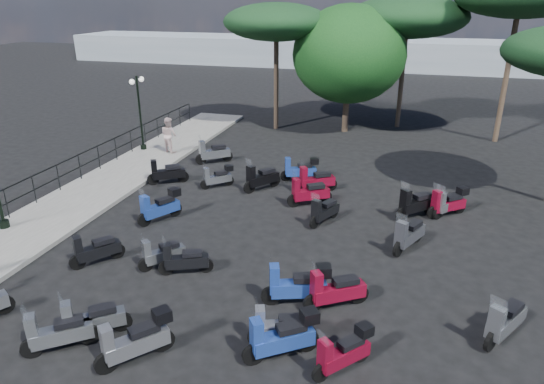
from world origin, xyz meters
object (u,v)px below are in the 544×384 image
(scooter_15, at_px, (297,285))
(scooter_16, at_px, (315,181))
(scooter_22, at_px, (408,235))
(scooter_3, at_px, (95,250))
(scooter_5, at_px, (213,153))
(scooter_17, at_px, (300,170))
(pedestrian_far, at_px, (169,135))
(scooter_31, at_px, (92,320))
(scooter_4, at_px, (167,173))
(scooter_10, at_px, (261,178))
(pine_0, at_px, (408,17))
(scooter_14, at_px, (184,260))
(scooter_30, at_px, (309,193))
(scooter_29, at_px, (448,204))
(scooter_26, at_px, (505,322))
(lamp_post_2, at_px, (140,108))
(scooter_28, at_px, (448,203))
(scooter_19, at_px, (280,328))
(scooter_25, at_px, (343,353))
(scooter_20, at_px, (282,337))
(scooter_9, at_px, (160,207))
(scooter_23, at_px, (416,204))
(scooter_7, at_px, (58,333))
(scooter_8, at_px, (162,254))
(scooter_11, at_px, (217,177))
(pine_2, at_px, (276,22))
(broadleaf_tree, at_px, (349,54))
(scooter_13, at_px, (135,341))
(scooter_21, at_px, (324,211))
(scooter_27, at_px, (335,291))

(scooter_15, height_order, scooter_16, scooter_15)
(scooter_22, bearing_deg, scooter_3, 47.60)
(scooter_5, bearing_deg, scooter_17, -143.80)
(pedestrian_far, xyz_separation_m, scooter_31, (4.86, -13.35, -0.56))
(scooter_4, distance_m, scooter_10, 4.12)
(pine_0, bearing_deg, scooter_14, -104.88)
(scooter_30, bearing_deg, pine_0, -44.49)
(scooter_3, xyz_separation_m, scooter_29, (10.28, 6.61, -0.00))
(scooter_26, bearing_deg, scooter_29, -49.44)
(lamp_post_2, relative_size, scooter_4, 2.40)
(scooter_28, bearing_deg, scooter_22, 117.76)
(scooter_19, distance_m, scooter_25, 1.59)
(scooter_10, distance_m, scooter_20, 10.08)
(scooter_9, distance_m, scooter_15, 6.87)
(scooter_16, distance_m, scooter_20, 9.91)
(scooter_25, bearing_deg, scooter_19, 24.25)
(scooter_16, bearing_deg, scooter_23, -141.87)
(scooter_7, distance_m, scooter_25, 6.38)
(scooter_8, bearing_deg, scooter_4, -21.51)
(scooter_10, bearing_deg, scooter_30, -168.39)
(scooter_15, distance_m, scooter_31, 5.07)
(scooter_31, bearing_deg, scooter_23, -76.75)
(scooter_5, bearing_deg, scooter_10, -168.75)
(scooter_11, relative_size, scooter_16, 0.74)
(scooter_4, relative_size, scooter_25, 1.21)
(lamp_post_2, distance_m, scooter_4, 5.37)
(pedestrian_far, bearing_deg, scooter_29, -172.31)
(scooter_15, xyz_separation_m, scooter_23, (2.87, 6.41, -0.04))
(scooter_8, bearing_deg, scooter_28, -101.33)
(scooter_15, height_order, scooter_28, scooter_15)
(scooter_4, height_order, scooter_16, scooter_16)
(scooter_10, xyz_separation_m, scooter_14, (-0.19, -6.87, -0.07))
(scooter_26, xyz_separation_m, pine_2, (-10.39, 17.26, 5.62))
(scooter_28, bearing_deg, scooter_4, 50.88)
(scooter_10, relative_size, scooter_28, 1.09)
(scooter_9, relative_size, scooter_15, 0.90)
(scooter_4, distance_m, pine_0, 16.70)
(scooter_11, height_order, scooter_28, scooter_28)
(broadleaf_tree, xyz_separation_m, pine_2, (-4.10, -0.52, 1.68))
(scooter_4, bearing_deg, scooter_7, 162.37)
(scooter_13, relative_size, scooter_17, 0.92)
(scooter_16, xyz_separation_m, scooter_21, (0.87, -2.77, -0.05))
(scooter_22, distance_m, scooter_27, 4.12)
(scooter_21, height_order, scooter_23, scooter_23)
(scooter_30, bearing_deg, scooter_25, 163.88)
(scooter_5, distance_m, scooter_25, 14.61)
(scooter_10, height_order, scooter_19, scooter_10)
(scooter_14, bearing_deg, scooter_20, -149.21)
(lamp_post_2, relative_size, broadleaf_tree, 0.52)
(lamp_post_2, height_order, pine_0, pine_0)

